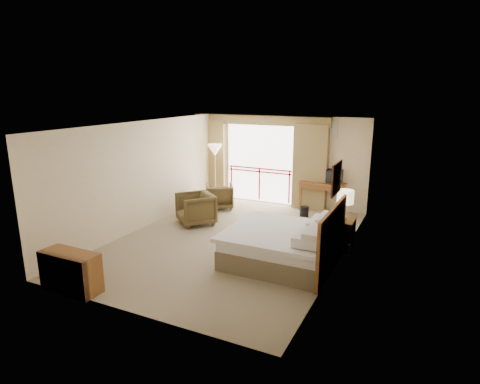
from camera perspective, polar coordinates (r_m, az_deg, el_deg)
The scene contains 29 objects.
floor at distance 9.48m, azimuth -1.09°, elevation -6.91°, with size 7.00×7.00×0.00m, color #84765B.
ceiling at distance 8.87m, azimuth -1.18°, elevation 9.57°, with size 7.00×7.00×0.00m, color white.
wall_back at distance 12.24m, azimuth 6.35°, elevation 4.44°, with size 5.00×5.00×0.00m, color beige.
wall_front at distance 6.30m, azimuth -15.82°, elevation -5.60°, with size 5.00×5.00×0.00m, color beige.
wall_left at distance 10.43m, azimuth -13.47°, elevation 2.40°, with size 7.00×7.00×0.00m, color beige.
wall_right at distance 8.28m, azimuth 14.47°, elevation -0.72°, with size 7.00×7.00×0.00m, color beige.
balcony_door at distance 12.53m, azimuth 2.84°, elevation 4.04°, with size 2.40×2.40×0.00m, color white.
balcony_railing at distance 12.59m, azimuth 2.79°, elevation 2.29°, with size 2.09×0.03×1.02m.
curtain_left at distance 13.14m, azimuth -4.03°, elevation 4.72°, with size 1.00×0.26×2.50m, color olive.
curtain_right at distance 11.86m, azimuth 9.96°, elevation 3.50°, with size 1.00×0.26×2.50m, color olive.
valance at distance 12.27m, azimuth 2.74°, elevation 10.18°, with size 4.40×0.22×0.28m, color olive.
hvac_vent at distance 11.71m, azimuth 12.50°, elevation 8.68°, with size 0.50×0.04×0.50m, color silver.
bed at distance 8.28m, azimuth 6.32°, elevation -7.44°, with size 2.13×2.06×0.97m.
headboard at distance 7.94m, azimuth 12.98°, elevation -6.59°, with size 0.06×2.10×1.30m, color brown.
framed_art at distance 7.60m, azimuth 13.56°, elevation 1.88°, with size 0.04×0.72×0.60m.
nightstand at distance 9.21m, azimuth 14.38°, elevation -5.81°, with size 0.47×0.56×0.67m, color brown.
table_lamp at distance 9.01m, azimuth 14.77°, elevation -0.75°, with size 0.36×0.36×0.63m.
phone at distance 8.96m, azimuth 14.01°, elevation -3.85°, with size 0.16×0.13×0.07m, color black.
desk at distance 11.94m, azimuth 11.85°, elevation 0.60°, with size 1.31×0.63×0.85m.
tv at distance 11.73m, azimuth 13.28°, elevation 2.18°, with size 0.43×0.34×0.39m.
coffee_maker at distance 11.91m, azimuth 10.22°, elevation 2.14°, with size 0.11×0.11×0.24m, color black.
cup at distance 11.84m, azimuth 10.84°, elevation 1.68°, with size 0.06×0.06×0.09m, color white.
wastebasket at distance 11.25m, azimuth 9.12°, elevation -2.82°, with size 0.25×0.25×0.31m, color black.
armchair_far at distance 12.03m, azimuth -2.92°, elevation -2.27°, with size 0.78×0.80×0.73m, color #433419.
armchair_near at distance 10.70m, azimuth -6.27°, elevation -4.49°, with size 0.87×0.90×0.82m, color #433419.
side_table at distance 11.30m, azimuth -6.08°, elevation -1.49°, with size 0.50×0.50×0.54m.
book at distance 11.25m, azimuth -6.11°, elevation -0.63°, with size 0.18×0.24×0.02m, color white.
floor_lamp at distance 12.56m, azimuth -3.59°, elevation 5.66°, with size 0.46×0.46×1.80m.
dresser at distance 7.71m, azimuth -22.95°, elevation -10.40°, with size 1.08×0.46×0.72m.
Camera 1 is at (4.02, -7.87, 3.44)m, focal length 30.00 mm.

